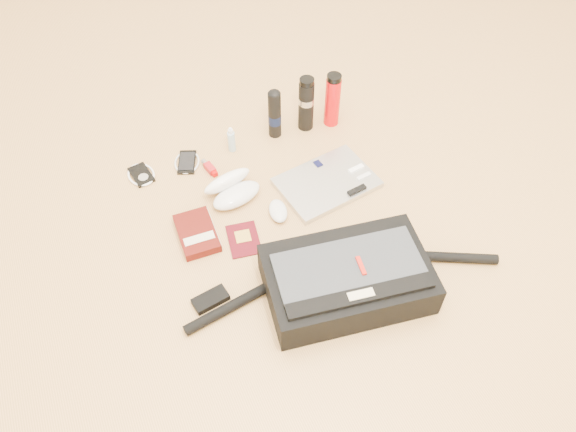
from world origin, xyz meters
The scene contains 14 objects.
ground centered at (0.00, 0.00, 0.00)m, with size 4.00×4.00×0.00m, color tan.
messenger_bag centered at (0.05, -0.27, 0.06)m, with size 1.01×0.39×0.14m.
laptop centered at (0.20, 0.16, 0.01)m, with size 0.37×0.28×0.03m.
book centered at (-0.31, 0.13, 0.02)m, with size 0.13×0.19×0.03m.
passport centered at (-0.17, 0.05, 0.00)m, with size 0.13×0.16×0.01m.
mouse centered at (-0.02, 0.11, 0.02)m, with size 0.08×0.12×0.03m.
sunglasses_case centered at (-0.13, 0.25, 0.04)m, with size 0.22×0.19×0.11m.
ipod centered at (-0.41, 0.48, 0.01)m, with size 0.11×0.12×0.01m.
phone centered at (-0.23, 0.48, 0.01)m, with size 0.12×0.13×0.01m.
inhaler centered at (-0.17, 0.41, 0.01)m, with size 0.04×0.09×0.02m.
spray_bottle centered at (-0.05, 0.47, 0.05)m, with size 0.03×0.03×0.11m.
aerosol_can centered at (0.14, 0.49, 0.11)m, with size 0.05×0.05×0.21m.
thermos_black centered at (0.26, 0.48, 0.12)m, with size 0.07×0.07×0.23m.
thermos_red centered at (0.37, 0.46, 0.11)m, with size 0.08×0.08×0.23m.
Camera 1 is at (-0.50, -1.05, 1.51)m, focal length 35.00 mm.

